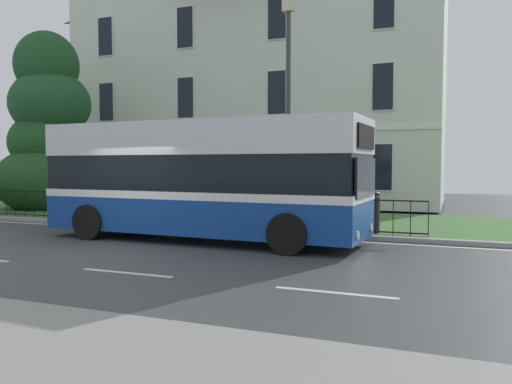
% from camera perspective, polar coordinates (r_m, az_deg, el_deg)
% --- Properties ---
extents(ground_plane, '(60.00, 56.00, 0.18)m').
position_cam_1_polar(ground_plane, '(13.59, -13.53, -5.69)').
color(ground_plane, '#3E4142').
extents(georgian_townhouse, '(18.85, 8.23, 13.24)m').
position_cam_1_polar(georgian_townhouse, '(27.58, 0.58, 13.02)').
color(georgian_townhouse, silver).
rests_on(georgian_townhouse, ground_plane).
extents(iron_verge_railing, '(18.27, 0.04, 0.97)m').
position_cam_1_polar(iron_verge_railing, '(17.16, -13.11, -1.72)').
color(iron_verge_railing, black).
rests_on(iron_verge_railing, ground_plane).
extents(evergreen_tree, '(4.60, 4.60, 8.14)m').
position_cam_1_polar(evergreen_tree, '(24.26, -22.47, 5.67)').
color(evergreen_tree, '#423328').
rests_on(evergreen_tree, ground_plane).
extents(single_decker_bus, '(8.90, 2.88, 3.17)m').
position_cam_1_polar(single_decker_bus, '(13.61, -6.09, 1.50)').
color(single_decker_bus, navy).
rests_on(single_decker_bus, ground_plane).
extents(street_lamp_post, '(0.36, 0.24, 6.98)m').
position_cam_1_polar(street_lamp_post, '(15.83, 3.68, 10.58)').
color(street_lamp_post, '#333338').
rests_on(street_lamp_post, ground_plane).
extents(litter_bin, '(0.55, 0.55, 1.20)m').
position_cam_1_polar(litter_bin, '(14.61, 12.81, -2.15)').
color(litter_bin, black).
rests_on(litter_bin, ground_plane).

